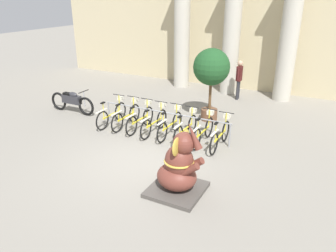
% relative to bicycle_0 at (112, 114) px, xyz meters
% --- Properties ---
extents(ground_plane, '(60.00, 60.00, 0.00)m').
position_rel_bicycle_0_xyz_m(ground_plane, '(2.39, -1.81, -0.40)').
color(ground_plane, gray).
extents(building_facade, '(20.00, 0.20, 6.00)m').
position_rel_bicycle_0_xyz_m(building_facade, '(2.39, 6.79, 2.60)').
color(building_facade, '#C6B78E').
rests_on(building_facade, ground_plane).
extents(column_left, '(0.94, 0.94, 5.16)m').
position_rel_bicycle_0_xyz_m(column_left, '(-0.04, 5.79, 2.22)').
color(column_left, '#BCB7A8').
rests_on(column_left, ground_plane).
extents(column_middle, '(0.94, 0.94, 5.16)m').
position_rel_bicycle_0_xyz_m(column_middle, '(2.39, 5.79, 2.22)').
color(column_middle, '#BCB7A8').
rests_on(column_middle, ground_plane).
extents(column_right, '(0.94, 0.94, 5.16)m').
position_rel_bicycle_0_xyz_m(column_right, '(4.82, 5.79, 2.22)').
color(column_right, '#BCB7A8').
rests_on(column_right, ground_plane).
extents(bike_rack, '(4.61, 0.05, 0.77)m').
position_rel_bicycle_0_xyz_m(bike_rack, '(2.00, 0.14, 0.22)').
color(bike_rack, gray).
rests_on(bike_rack, ground_plane).
extents(bicycle_0, '(0.48, 1.73, 0.98)m').
position_rel_bicycle_0_xyz_m(bicycle_0, '(0.00, 0.00, 0.00)').
color(bicycle_0, black).
rests_on(bicycle_0, ground_plane).
extents(bicycle_1, '(0.48, 1.73, 0.98)m').
position_rel_bicycle_0_xyz_m(bicycle_1, '(0.57, 0.06, 0.00)').
color(bicycle_1, black).
rests_on(bicycle_1, ground_plane).
extents(bicycle_2, '(0.48, 1.73, 0.98)m').
position_rel_bicycle_0_xyz_m(bicycle_2, '(1.14, 0.06, 0.00)').
color(bicycle_2, black).
rests_on(bicycle_2, ground_plane).
extents(bicycle_3, '(0.48, 1.73, 0.98)m').
position_rel_bicycle_0_xyz_m(bicycle_3, '(1.72, 0.02, 0.00)').
color(bicycle_3, black).
rests_on(bicycle_3, ground_plane).
extents(bicycle_4, '(0.48, 1.73, 0.98)m').
position_rel_bicycle_0_xyz_m(bicycle_4, '(2.29, 0.05, 0.00)').
color(bicycle_4, black).
rests_on(bicycle_4, ground_plane).
extents(bicycle_5, '(0.48, 1.73, 0.98)m').
position_rel_bicycle_0_xyz_m(bicycle_5, '(2.86, 0.01, 0.00)').
color(bicycle_5, black).
rests_on(bicycle_5, ground_plane).
extents(bicycle_6, '(0.48, 1.73, 0.98)m').
position_rel_bicycle_0_xyz_m(bicycle_6, '(3.43, 0.06, 0.00)').
color(bicycle_6, black).
rests_on(bicycle_6, ground_plane).
extents(bicycle_7, '(0.48, 1.73, 0.98)m').
position_rel_bicycle_0_xyz_m(bicycle_7, '(4.01, 0.01, 0.00)').
color(bicycle_7, black).
rests_on(bicycle_7, ground_plane).
extents(elephant_statue, '(1.23, 1.23, 1.84)m').
position_rel_bicycle_0_xyz_m(elephant_statue, '(3.95, -2.77, 0.23)').
color(elephant_statue, '#4C4742').
rests_on(elephant_statue, ground_plane).
extents(motorcycle, '(2.11, 0.55, 0.96)m').
position_rel_bicycle_0_xyz_m(motorcycle, '(-2.12, 0.29, 0.07)').
color(motorcycle, black).
rests_on(motorcycle, ground_plane).
extents(person_pedestrian, '(0.23, 0.47, 1.71)m').
position_rel_bicycle_0_xyz_m(person_pedestrian, '(3.10, 4.95, 0.62)').
color(person_pedestrian, '#28282D').
rests_on(person_pedestrian, ground_plane).
extents(potted_tree, '(1.29, 1.29, 2.62)m').
position_rel_bicycle_0_xyz_m(potted_tree, '(2.88, 2.03, 1.45)').
color(potted_tree, brown).
rests_on(potted_tree, ground_plane).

